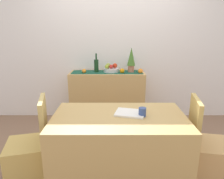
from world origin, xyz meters
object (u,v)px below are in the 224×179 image
Objects in this scene: dining_table at (119,150)px; coffee_cup at (143,112)px; potted_plant at (131,59)px; open_book at (130,113)px; chair_by_corner at (207,159)px; chair_near_window at (31,159)px; sideboard_console at (107,97)px; wine_bottle at (97,65)px; fruit_bowl at (111,70)px.

coffee_cup is at bearing -1.67° from dining_table.
open_book is at bearing -95.26° from potted_plant.
potted_plant is at bearing 89.10° from coffee_cup.
potted_plant is 1.42× the size of open_book.
coffee_cup is 0.09× the size of chair_by_corner.
open_book is 0.31× the size of chair_near_window.
sideboard_console reaches higher than open_book.
wine_bottle is 0.24× the size of dining_table.
chair_near_window is (-1.01, -0.04, -0.48)m from open_book.
potted_plant is 1.84m from chair_by_corner.
potted_plant is 0.44× the size of chair_by_corner.
chair_by_corner is (0.68, 0.01, -0.52)m from coffee_cup.
sideboard_console is at bearing 103.58° from coffee_cup.
sideboard_console is 1.61m from coffee_cup.
chair_near_window is at bearing -118.44° from fruit_bowl.
dining_table is 1.42× the size of chair_near_window.
open_book is 0.13m from coffee_cup.
wine_bottle is 1.55m from open_book.
wine_bottle is 1.10× the size of open_book.
potted_plant reaches higher than sideboard_console.
sideboard_console is 1.36× the size of chair_near_window.
coffee_cup is at bearing -0.52° from chair_near_window.
potted_plant is 4.73× the size of coffee_cup.
coffee_cup reaches higher than open_book.
open_book is at bearing 153.92° from coffee_cup.
fruit_bowl is 0.19× the size of dining_table.
potted_plant reaches higher than wine_bottle.
dining_table is 15.15× the size of coffee_cup.
chair_by_corner reaches higher than dining_table.
chair_by_corner is at bearing 0.19° from dining_table.
dining_table is at bearing -179.81° from chair_by_corner.
dining_table is 0.91m from chair_near_window.
chair_near_window is (-1.12, 0.01, -0.52)m from coffee_cup.
potted_plant is at bearing 98.98° from open_book.
potted_plant is (0.39, 0.00, 0.65)m from sideboard_console.
open_book is (0.19, -1.47, -0.15)m from fruit_bowl.
fruit_bowl is 0.25m from wine_bottle.
wine_bottle is at bearing 120.59° from open_book.
dining_table is (0.08, -1.52, -0.53)m from fruit_bowl.
coffee_cup is at bearing -76.42° from sideboard_console.
chair_by_corner is (1.81, -0.00, 0.00)m from chair_near_window.
fruit_bowl is 1.49m from open_book.
chair_by_corner reaches higher than open_book.
fruit_bowl is at bearing 123.00° from chair_by_corner.
wine_bottle reaches higher than coffee_cup.
fruit_bowl is 1.61m from dining_table.
fruit_bowl reaches higher than sideboard_console.
sideboard_console is 1.70m from chair_near_window.
dining_table is 4.56× the size of open_book.
wine_bottle is 1.77m from chair_near_window.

